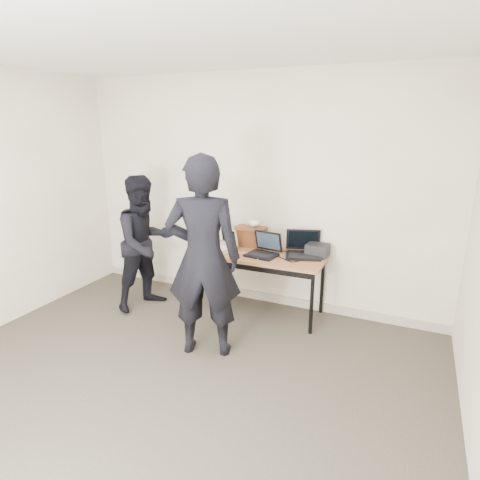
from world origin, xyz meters
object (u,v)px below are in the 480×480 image
Objects in this scene: desk at (258,259)px; person_observer at (145,243)px; laptop_center at (264,250)px; laptop_beige at (222,245)px; laptop_right at (303,250)px; person_typist at (203,258)px; leather_satchel at (251,236)px; equipment_box at (318,250)px.

person_observer reaches higher than desk.
person_observer is (-1.35, -0.35, 0.01)m from laptop_center.
laptop_right reaches higher than laptop_beige.
laptop_center is 0.20× the size of person_typist.
person_typist is at bearing -91.27° from leather_satchel.
desk is 0.80× the size of person_typist.
leather_satchel is 1.56× the size of equipment_box.
desk is 0.96× the size of person_observer.
person_observer reaches higher than laptop_center.
desk is at bearing -54.04° from leather_satchel.
leather_satchel is 1.24m from person_observer.
person_observer is (-1.27, -0.36, 0.13)m from desk.
person_observer is at bearing 179.22° from laptop_right.
desk is 6.42× the size of equipment_box.
leather_satchel reaches higher than equipment_box.
person_typist reaches higher than person_observer.
equipment_box is (0.63, 0.19, 0.13)m from desk.
person_observer is (-1.75, -0.51, 0.01)m from laptop_right.
person_typist is at bearing -95.01° from laptop_center.
equipment_box is 0.15× the size of person_observer.
laptop_right is 1.27× the size of leather_satchel.
laptop_beige is at bearing 178.34° from desk.
person_typist reaches higher than desk.
person_observer is at bearing -156.77° from laptop_center.
person_typist is (-0.64, -1.12, 0.17)m from laptop_right.
laptop_beige is at bearing -173.10° from laptop_center.
laptop_center reaches higher than equipment_box.
laptop_right reaches higher than leather_satchel.
person_observer is at bearing -163.73° from equipment_box.
laptop_right is 1.82m from person_observer.
leather_satchel is 1.20m from person_typist.
desk is 1.02m from person_typist.
laptop_center is at bearing -11.34° from desk.
laptop_center is 0.59m from equipment_box.
person_observer is at bearing -165.33° from desk.
laptop_beige is 1.03× the size of laptop_center.
person_typist is at bearing -124.10° from equipment_box.
leather_satchel is (-0.18, 0.23, 0.19)m from desk.
leather_satchel is 0.81m from equipment_box.
laptop_beige reaches higher than equipment_box.
laptop_right is (0.93, 0.14, 0.02)m from laptop_beige.
laptop_center is at bearing -123.20° from person_typist.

